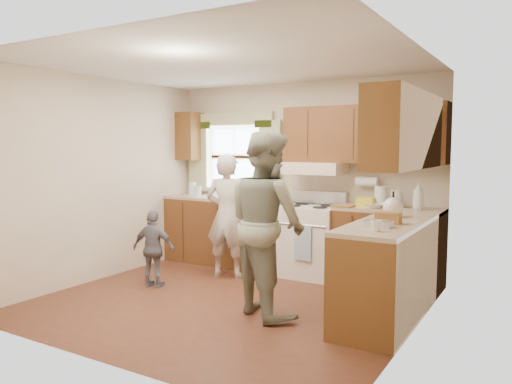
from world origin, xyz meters
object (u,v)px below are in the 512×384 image
Objects in this scene: stove at (311,240)px; child at (154,249)px; woman_left at (227,216)px; woman_right at (267,223)px.

stove is 1.18× the size of child.
woman_left is 0.86× the size of woman_right.
woman_right is at bearing 162.04° from child.
woman_left is at bearing -133.60° from child.
woman_right is at bearing -81.84° from stove.
woman_left is 1.01m from child.
woman_right reaches higher than child.
stove is 1.62m from woman_right.
woman_right is at bearing 128.85° from woman_left.
stove reaches higher than child.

